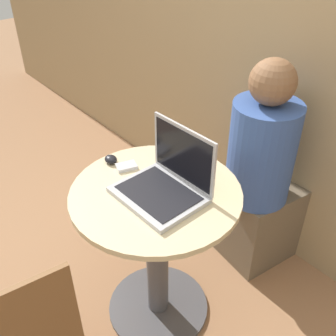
% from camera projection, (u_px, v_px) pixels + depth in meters
% --- Properties ---
extents(ground_plane, '(12.00, 12.00, 0.00)m').
position_uv_depth(ground_plane, '(158.00, 307.00, 2.02)').
color(ground_plane, '#9E704C').
extents(back_wall, '(7.00, 0.05, 2.60)m').
position_uv_depth(back_wall, '(306.00, 15.00, 1.73)').
color(back_wall, tan).
rests_on(back_wall, ground_plane).
extents(round_table, '(0.70, 0.70, 0.76)m').
position_uv_depth(round_table, '(157.00, 239.00, 1.74)').
color(round_table, '#4C4C51').
rests_on(round_table, ground_plane).
extents(laptop, '(0.34, 0.28, 0.27)m').
position_uv_depth(laptop, '(166.00, 181.00, 1.54)').
color(laptop, '#B7B7BC').
rests_on(laptop, round_table).
extents(cell_phone, '(0.08, 0.10, 0.02)m').
position_uv_depth(cell_phone, '(126.00, 166.00, 1.71)').
color(cell_phone, silver).
rests_on(cell_phone, round_table).
extents(computer_mouse, '(0.06, 0.05, 0.03)m').
position_uv_depth(computer_mouse, '(111.00, 159.00, 1.74)').
color(computer_mouse, black).
rests_on(computer_mouse, round_table).
extents(person_seated, '(0.37, 0.52, 1.18)m').
position_uv_depth(person_seated, '(264.00, 185.00, 2.04)').
color(person_seated, brown).
rests_on(person_seated, ground_plane).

